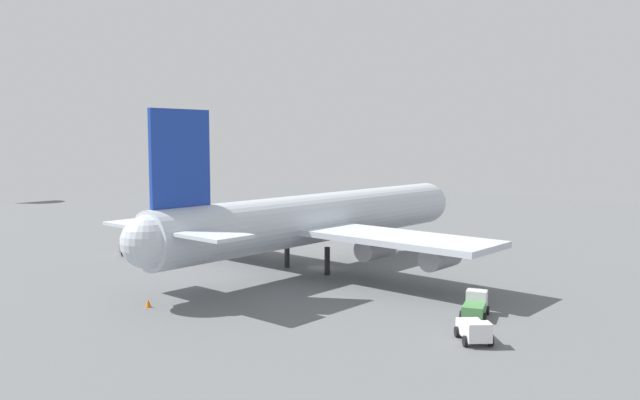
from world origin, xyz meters
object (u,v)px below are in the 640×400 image
at_px(fuel_truck, 474,330).
at_px(safety_cone_tail, 148,303).
at_px(cargo_airplane, 319,219).
at_px(maintenance_van, 475,305).
at_px(catering_truck, 132,247).
at_px(safety_cone_nose, 443,244).

distance_m(fuel_truck, safety_cone_tail, 32.55).
bearing_deg(cargo_airplane, fuel_truck, -115.85).
bearing_deg(safety_cone_tail, maintenance_van, -54.66).
height_order(maintenance_van, fuel_truck, maintenance_van).
height_order(catering_truck, safety_cone_nose, catering_truck).
distance_m(maintenance_van, catering_truck, 53.78).
bearing_deg(catering_truck, safety_cone_nose, -38.90).
bearing_deg(fuel_truck, safety_cone_tail, 111.08).
bearing_deg(catering_truck, maintenance_van, -86.09).
bearing_deg(safety_cone_nose, cargo_airplane, 173.04).
xyz_separation_m(fuel_truck, catering_truck, (3.56, 57.31, 0.14)).
bearing_deg(safety_cone_nose, safety_cone_tail, 176.31).
bearing_deg(catering_truck, fuel_truck, -93.56).
xyz_separation_m(maintenance_van, fuel_truck, (-7.23, -3.66, -0.07)).
xyz_separation_m(catering_truck, safety_cone_tail, (-15.27, -26.95, -0.76)).
height_order(cargo_airplane, fuel_truck, cargo_airplane).
xyz_separation_m(cargo_airplane, fuel_truck, (-14.63, -30.19, -5.59)).
relative_size(maintenance_van, safety_cone_tail, 5.49).
relative_size(maintenance_van, safety_cone_nose, 7.95).
relative_size(cargo_airplane, maintenance_van, 12.65).
height_order(fuel_truck, catering_truck, catering_truck).
xyz_separation_m(cargo_airplane, catering_truck, (-11.07, 27.12, -5.45)).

